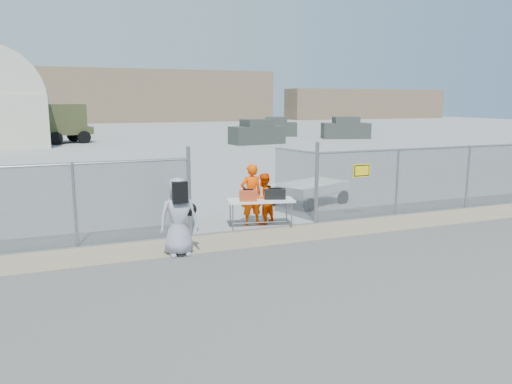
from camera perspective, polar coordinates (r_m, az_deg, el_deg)
name	(u,v)px	position (r m, az deg, el deg)	size (l,w,h in m)	color
ground	(284,247)	(13.05, 3.27, -6.24)	(160.00, 160.00, 0.00)	#464646
tarmac_inside	(113,137)	(53.71, -16.07, 6.03)	(160.00, 80.00, 0.01)	gray
dirt_strip	(269,237)	(13.92, 1.53, -5.12)	(44.00, 1.60, 0.01)	gray
distant_hills	(119,96)	(89.92, -15.38, 10.54)	(140.00, 6.00, 9.00)	#7F684F
chain_link_fence	(256,192)	(14.58, 0.00, 0.00)	(40.00, 0.20, 2.20)	gray
folding_table	(261,213)	(14.91, 0.53, -2.43)	(1.97, 0.82, 0.84)	white
orange_bag	(248,195)	(14.60, -0.90, -0.40)	(0.50, 0.34, 0.32)	#CF4723
black_duffel	(275,194)	(14.92, 2.17, -0.21)	(0.62, 0.36, 0.30)	black
security_worker_left	(251,195)	(15.05, -0.56, -0.31)	(0.68, 0.45, 1.87)	#FF4C00
security_worker_right	(263,199)	(15.20, 0.85, -0.77)	(0.77, 0.60, 1.57)	#FF4C00
visitor	(179,217)	(12.26, -8.84, -2.80)	(0.94, 0.61, 1.92)	#9B99A9
utility_trailer	(310,193)	(18.21, 6.19, -0.10)	(3.55, 1.83, 0.86)	white
military_truck	(47,124)	(47.07, -22.75, 7.15)	(7.17, 2.65, 3.42)	#3F4422
parked_vehicle_near	(257,132)	(43.47, 0.10, 6.87)	(4.62, 2.09, 2.09)	#383E38
parked_vehicle_mid	(276,127)	(53.21, 2.29, 7.45)	(4.38, 1.98, 1.98)	#383E38
parked_vehicle_far	(346,128)	(50.65, 10.21, 7.21)	(4.63, 2.09, 2.09)	#383E38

